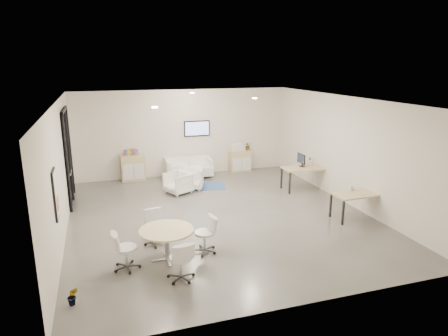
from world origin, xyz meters
TOP-DOWN VIEW (x-y plane):
  - room_shell at (0.00, 0.00)m, footprint 9.60×10.60m
  - glass_door at (-3.95, 2.51)m, footprint 0.09×1.90m
  - artwork at (-3.97, -1.60)m, footprint 0.05×0.54m
  - wall_tv at (0.50, 4.46)m, footprint 0.98×0.06m
  - ceiling_spots at (-0.20, 0.83)m, footprint 3.14×4.14m
  - sideboard_left at (-1.94, 4.26)m, footprint 0.84×0.43m
  - sideboard_right at (2.17, 4.27)m, footprint 0.84×0.41m
  - books at (-1.98, 4.26)m, footprint 0.48×0.14m
  - printer at (2.09, 4.27)m, footprint 0.49×0.43m
  - loveseat at (0.06, 4.07)m, footprint 1.75×0.95m
  - blue_rug at (0.33, 2.75)m, footprint 1.51×1.15m
  - armchair_left at (-0.69, 2.32)m, footprint 0.94×0.96m
  - armchair_right at (-0.18, 2.67)m, footprint 0.99×0.96m
  - desk_rear at (3.42, 1.45)m, footprint 1.49×0.81m
  - desk_front at (3.55, -1.30)m, footprint 1.39×0.72m
  - monitor at (3.38, 1.60)m, footprint 0.20×0.50m
  - round_table at (-1.82, -2.12)m, footprint 1.17×1.17m
  - meeting_chairs at (-1.82, -2.12)m, footprint 2.39×2.39m
  - plant_cabinet at (2.50, 4.30)m, footprint 0.37×0.38m
  - plant_floor at (-3.70, -3.26)m, footprint 0.23×0.36m
  - cup at (3.52, -1.06)m, footprint 0.13×0.11m

SIDE VIEW (x-z plane):
  - blue_rug at x=0.33m, z-range 0.00..0.01m
  - plant_floor at x=-3.70m, z-range 0.00..0.15m
  - loveseat at x=0.06m, z-range 0.03..0.66m
  - armchair_left at x=-0.69m, z-range 0.00..0.76m
  - armchair_right at x=-0.18m, z-range 0.00..0.81m
  - meeting_chairs at x=-1.82m, z-range 0.00..0.82m
  - sideboard_right at x=2.17m, z-range 0.00..0.84m
  - sideboard_left at x=-1.94m, z-range 0.00..0.94m
  - round_table at x=-1.82m, z-range 0.27..0.98m
  - desk_front at x=3.55m, z-range 0.29..1.00m
  - desk_rear at x=3.42m, z-range 0.30..1.05m
  - cup at x=3.52m, z-range 0.72..0.85m
  - plant_cabinet at x=2.50m, z-range 0.84..1.08m
  - printer at x=2.09m, z-range 0.83..1.14m
  - monitor at x=3.38m, z-range 0.77..1.21m
  - books at x=-1.98m, z-range 0.94..1.16m
  - glass_door at x=-3.95m, z-range 0.08..2.93m
  - artwork at x=-3.97m, z-range 1.03..2.07m
  - room_shell at x=0.00m, z-range -0.80..4.00m
  - wall_tv at x=0.50m, z-range 1.46..2.04m
  - ceiling_spots at x=-0.20m, z-range 3.17..3.20m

